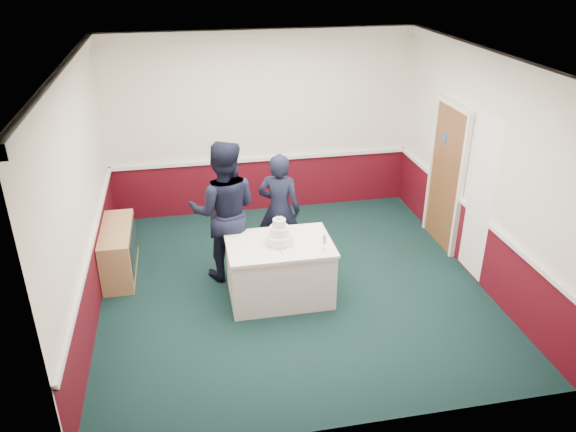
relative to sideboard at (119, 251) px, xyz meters
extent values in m
plane|color=#122E2B|center=(2.28, -0.78, -0.35)|extent=(5.00, 5.00, 0.00)
cube|color=silver|center=(2.28, 1.69, 1.15)|extent=(5.00, 0.05, 3.00)
cube|color=silver|center=(-0.20, -0.78, 1.15)|extent=(0.05, 5.00, 3.00)
cube|color=silver|center=(4.75, -0.78, 1.15)|extent=(0.05, 5.00, 3.00)
cube|color=white|center=(2.28, -0.78, 2.62)|extent=(5.00, 5.00, 0.05)
cube|color=#4C0A15|center=(2.28, 1.70, 0.10)|extent=(5.00, 0.02, 0.90)
cube|color=white|center=(2.28, 1.69, 0.57)|extent=(4.98, 0.05, 0.06)
cube|color=white|center=(2.28, 1.68, 2.58)|extent=(5.00, 0.08, 0.12)
cube|color=brown|center=(4.74, 0.02, 0.70)|extent=(0.05, 0.90, 2.10)
cube|color=#234799|center=(4.71, 0.17, 1.27)|extent=(0.01, 0.12, 0.12)
cube|color=white|center=(4.70, -1.03, 0.85)|extent=(0.02, 0.60, 2.20)
cube|color=tan|center=(0.00, 0.00, 0.00)|extent=(0.40, 1.20, 0.70)
cube|color=black|center=(0.20, 0.00, 0.05)|extent=(0.01, 1.00, 0.50)
cube|color=white|center=(2.07, -0.99, 0.03)|extent=(1.28, 0.88, 0.76)
cube|color=white|center=(2.07, -0.99, 0.42)|extent=(1.32, 0.92, 0.04)
cylinder|color=white|center=(2.07, -0.99, 0.50)|extent=(0.34, 0.34, 0.12)
cylinder|color=silver|center=(2.07, -0.99, 0.45)|extent=(0.35, 0.35, 0.03)
cylinder|color=white|center=(2.07, -0.99, 0.61)|extent=(0.24, 0.24, 0.11)
cylinder|color=silver|center=(2.07, -0.99, 0.57)|extent=(0.25, 0.25, 0.02)
cylinder|color=white|center=(2.07, -0.99, 0.72)|extent=(0.16, 0.16, 0.10)
cylinder|color=silver|center=(2.07, -0.99, 0.68)|extent=(0.17, 0.17, 0.02)
sphere|color=#EDE5C9|center=(2.07, -0.99, 0.79)|extent=(0.03, 0.03, 0.03)
sphere|color=#EDE5C9|center=(2.09, -0.98, 0.79)|extent=(0.03, 0.03, 0.03)
sphere|color=#EDE5C9|center=(2.05, -0.97, 0.79)|extent=(0.03, 0.03, 0.03)
sphere|color=#EDE5C9|center=(2.08, -1.01, 0.79)|extent=(0.03, 0.03, 0.03)
sphere|color=#EDE5C9|center=(2.04, -1.00, 0.79)|extent=(0.03, 0.03, 0.03)
cube|color=silver|center=(2.04, -1.19, 0.44)|extent=(0.06, 0.22, 0.00)
cylinder|color=silver|center=(2.57, -1.27, 0.44)|extent=(0.05, 0.05, 0.01)
cylinder|color=silver|center=(2.57, -1.27, 0.49)|extent=(0.01, 0.01, 0.09)
cylinder|color=silver|center=(2.57, -1.27, 0.59)|extent=(0.04, 0.04, 0.11)
imported|color=black|center=(1.45, -0.32, 0.62)|extent=(1.04, 0.87, 1.94)
imported|color=black|center=(2.23, -0.09, 0.47)|extent=(0.70, 0.59, 1.64)
camera|label=1|loc=(0.99, -7.03, 3.81)|focal=35.00mm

